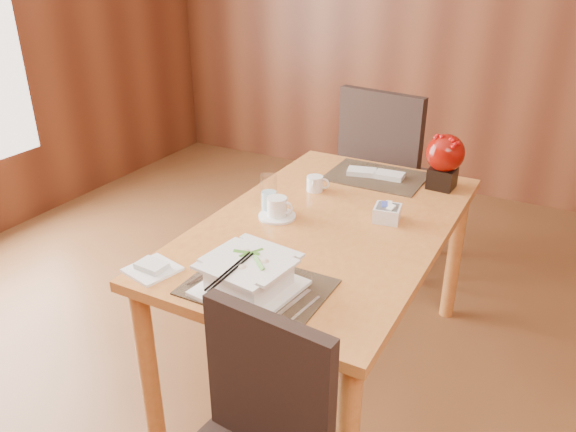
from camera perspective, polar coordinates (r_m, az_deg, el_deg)
The scene contains 13 objects.
back_wall at distance 4.35m, azimuth 18.53°, elevation 19.88°, with size 5.00×0.02×2.80m, color brown.
dining_table at distance 2.30m, azimuth 4.04°, elevation -2.75°, with size 0.90×1.50×0.75m.
placemat_near at distance 1.83m, azimuth -3.12°, elevation -7.22°, with size 0.45×0.33×0.01m, color black.
placemat_far at distance 2.73m, azimuth 8.94°, elevation 3.98°, with size 0.45×0.33×0.01m, color black.
soup_setting at distance 1.79m, azimuth -3.97°, elevation -6.06°, with size 0.32×0.32×0.12m.
coffee_cup at distance 2.27m, azimuth -1.12°, elevation 0.72°, with size 0.15×0.15×0.09m.
water_glass at distance 2.31m, azimuth -1.95°, elevation 2.33°, with size 0.07×0.07×0.16m, color white.
creamer_jug at distance 2.53m, azimuth 2.74°, elevation 3.31°, with size 0.10×0.10×0.07m, color white, non-canonical shape.
sugar_caddy at distance 2.28m, azimuth 10.04°, elevation 0.26°, with size 0.10×0.10×0.06m, color white.
berry_decor at distance 2.62m, azimuth 15.63°, elevation 5.69°, with size 0.17×0.17×0.25m.
napkins_far at distance 2.72m, azimuth 9.07°, elevation 4.26°, with size 0.27×0.10×0.02m, color silver, non-canonical shape.
bread_plate at distance 1.97m, azimuth -13.62°, elevation -5.31°, with size 0.15×0.15×0.01m, color white.
far_chair at distance 3.23m, azimuth 10.12°, elevation 4.60°, with size 0.57×0.58×1.08m.
Camera 1 is at (0.81, -1.25, 1.75)m, focal length 35.00 mm.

